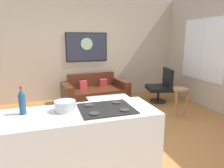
% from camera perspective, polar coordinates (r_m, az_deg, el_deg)
% --- Properties ---
extents(ground, '(6.40, 6.40, 0.04)m').
position_cam_1_polar(ground, '(3.87, 1.15, -13.54)').
color(ground, '#AB703B').
extents(back_wall, '(6.40, 0.05, 2.80)m').
position_cam_1_polar(back_wall, '(5.82, -6.70, 9.80)').
color(back_wall, '#BAAB94').
rests_on(back_wall, ground).
extents(right_wall, '(0.05, 6.40, 2.80)m').
position_cam_1_polar(right_wall, '(5.20, 28.81, 7.96)').
color(right_wall, '#B5A995').
rests_on(right_wall, ground).
extents(couch, '(1.74, 1.03, 0.76)m').
position_cam_1_polar(couch, '(5.42, -4.78, -2.55)').
color(couch, '#4A2314').
rests_on(couch, ground).
extents(coffee_table, '(0.91, 0.62, 0.44)m').
position_cam_1_polar(coffee_table, '(4.33, -0.61, -4.63)').
color(coffee_table, silver).
rests_on(coffee_table, ground).
extents(armchair, '(0.73, 0.75, 0.91)m').
position_cam_1_polar(armchair, '(5.60, 13.72, -0.56)').
color(armchair, black).
rests_on(armchair, ground).
extents(bar_stool, '(0.36, 0.36, 0.65)m').
position_cam_1_polar(bar_stool, '(4.62, 18.55, -2.91)').
color(bar_stool, '#A57144').
rests_on(bar_stool, ground).
extents(kitchen_counter, '(1.74, 0.68, 0.93)m').
position_cam_1_polar(kitchen_counter, '(2.47, -8.83, -17.65)').
color(kitchen_counter, white).
rests_on(kitchen_counter, ground).
extents(soda_bottle, '(0.07, 0.07, 0.30)m').
position_cam_1_polar(soda_bottle, '(2.34, -23.89, -4.59)').
color(soda_bottle, navy).
rests_on(soda_bottle, kitchen_counter).
extents(mixing_bowl, '(0.23, 0.23, 0.11)m').
position_cam_1_polar(mixing_bowl, '(2.31, -12.99, -6.05)').
color(mixing_bowl, silver).
rests_on(mixing_bowl, kitchen_counter).
extents(wall_painting, '(1.16, 0.03, 0.80)m').
position_cam_1_polar(wall_painting, '(5.77, -7.09, 10.23)').
color(wall_painting, black).
extents(window, '(0.03, 1.44, 1.52)m').
position_cam_1_polar(window, '(5.60, 24.08, 8.75)').
color(window, silver).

